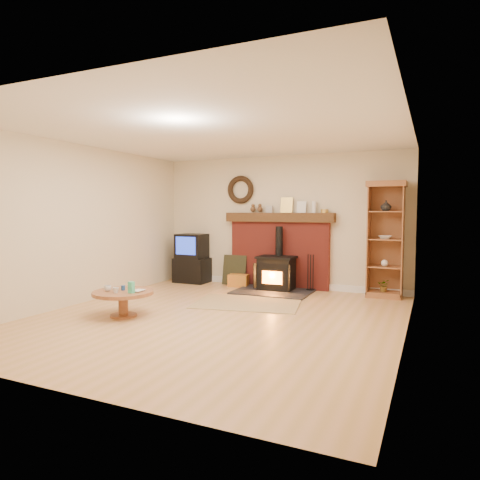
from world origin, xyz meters
The scene contains 11 objects.
ground centered at (0.00, 0.00, 0.00)m, with size 5.50×5.50×0.00m, color tan.
room_shell centered at (-0.02, 0.09, 1.72)m, with size 5.02×5.52×2.61m.
chimney_breast centered at (0.00, 2.67, 0.80)m, with size 2.20×0.22×1.78m.
wood_stove centered at (0.08, 2.27, 0.32)m, with size 1.40×1.00×1.22m.
area_rug centered at (0.02, 1.05, 0.01)m, with size 1.69×1.16×0.01m, color brown.
tv_unit centered at (-1.88, 2.47, 0.49)m, with size 0.70×0.50×1.03m.
curio_cabinet centered at (2.01, 2.56, 1.02)m, with size 0.65×0.47×2.03m.
firelog_box centered at (-0.76, 2.40, 0.12)m, with size 0.39×0.24×0.24m, color gold.
leaning_painting centered at (-0.92, 2.55, 0.31)m, with size 0.51×0.03×0.61m, color black.
fire_tools centered at (0.69, 2.50, 0.13)m, with size 0.16×0.16×0.70m.
coffee_table centered at (-1.27, -0.48, 0.30)m, with size 0.86×0.86×0.53m.
Camera 1 is at (2.77, -5.32, 1.53)m, focal length 32.00 mm.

